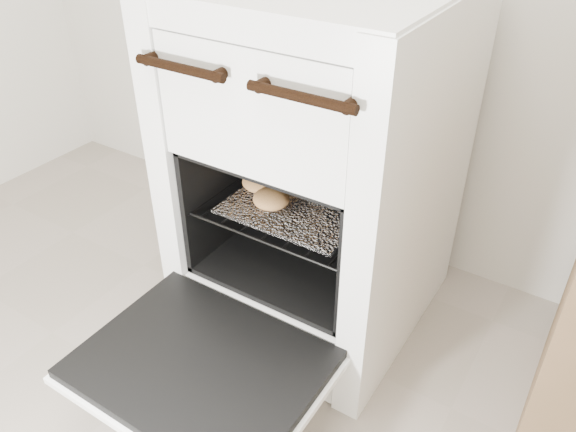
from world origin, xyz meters
name	(u,v)px	position (x,y,z in m)	size (l,w,h in m)	color
stove	(318,174)	(-0.13, 1.18, 0.43)	(0.57, 0.64, 0.88)	white
oven_door	(201,366)	(-0.13, 0.70, 0.19)	(0.51, 0.40, 0.04)	black
oven_rack	(305,202)	(-0.13, 1.12, 0.38)	(0.42, 0.40, 0.01)	black
foil_sheet	(301,204)	(-0.13, 1.10, 0.38)	(0.32, 0.29, 0.01)	white
baked_rolls	(282,185)	(-0.19, 1.11, 0.41)	(0.24, 0.25, 0.04)	tan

